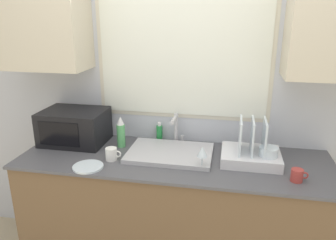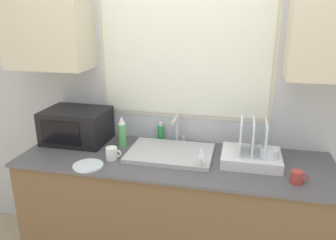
# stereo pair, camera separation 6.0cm
# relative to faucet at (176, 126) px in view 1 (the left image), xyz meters

# --- Properties ---
(countertop) EXTENTS (2.12, 0.70, 0.93)m
(countertop) POSITION_rel_faucet_xyz_m (0.03, -0.25, -0.60)
(countertop) COLOR brown
(countertop) RESTS_ON ground_plane
(wall_back) EXTENTS (6.00, 0.38, 2.60)m
(wall_back) POSITION_rel_faucet_xyz_m (0.03, 0.07, 0.37)
(wall_back) COLOR silver
(wall_back) RESTS_ON ground_plane
(sink_basin) EXTENTS (0.58, 0.41, 0.03)m
(sink_basin) POSITION_rel_faucet_xyz_m (-0.00, -0.21, -0.12)
(sink_basin) COLOR #B2B2B7
(sink_basin) RESTS_ON countertop
(faucet) EXTENTS (0.08, 0.19, 0.23)m
(faucet) POSITION_rel_faucet_xyz_m (0.00, 0.00, 0.00)
(faucet) COLOR #B7B7BC
(faucet) RESTS_ON countertop
(microwave) EXTENTS (0.47, 0.35, 0.25)m
(microwave) POSITION_rel_faucet_xyz_m (-0.76, -0.11, -0.01)
(microwave) COLOR black
(microwave) RESTS_ON countertop
(dish_rack) EXTENTS (0.38, 0.32, 0.29)m
(dish_rack) POSITION_rel_faucet_xyz_m (0.55, -0.21, -0.08)
(dish_rack) COLOR silver
(dish_rack) RESTS_ON countertop
(spray_bottle) EXTENTS (0.06, 0.06, 0.23)m
(spray_bottle) POSITION_rel_faucet_xyz_m (-0.39, -0.13, -0.03)
(spray_bottle) COLOR #59B266
(spray_bottle) RESTS_ON countertop
(soap_bottle) EXTENTS (0.05, 0.05, 0.15)m
(soap_bottle) POSITION_rel_faucet_xyz_m (-0.14, 0.05, -0.07)
(soap_bottle) COLOR #268C3F
(soap_bottle) RESTS_ON countertop
(mug_near_sink) EXTENTS (0.11, 0.08, 0.09)m
(mug_near_sink) POSITION_rel_faucet_xyz_m (-0.37, -0.36, -0.10)
(mug_near_sink) COLOR white
(mug_near_sink) RESTS_ON countertop
(wine_glass) EXTENTS (0.07, 0.07, 0.15)m
(wine_glass) POSITION_rel_faucet_xyz_m (0.23, -0.38, -0.02)
(wine_glass) COLOR silver
(wine_glass) RESTS_ON countertop
(mug_by_rack) EXTENTS (0.10, 0.07, 0.08)m
(mug_by_rack) POSITION_rel_faucet_xyz_m (0.80, -0.43, -0.10)
(mug_by_rack) COLOR #A53833
(mug_by_rack) RESTS_ON countertop
(small_plate) EXTENTS (0.20, 0.20, 0.01)m
(small_plate) POSITION_rel_faucet_xyz_m (-0.48, -0.50, -0.13)
(small_plate) COLOR silver
(small_plate) RESTS_ON countertop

